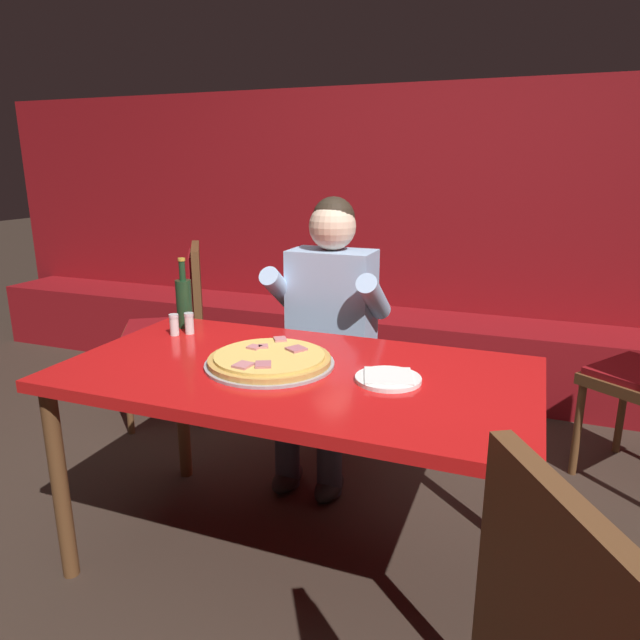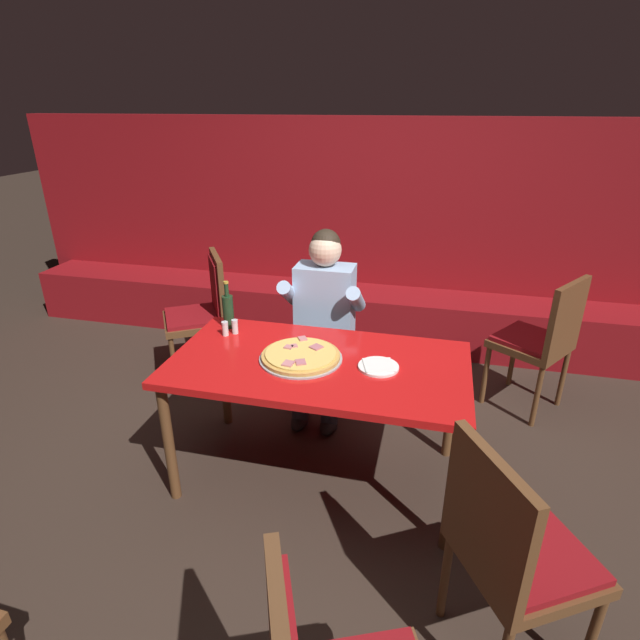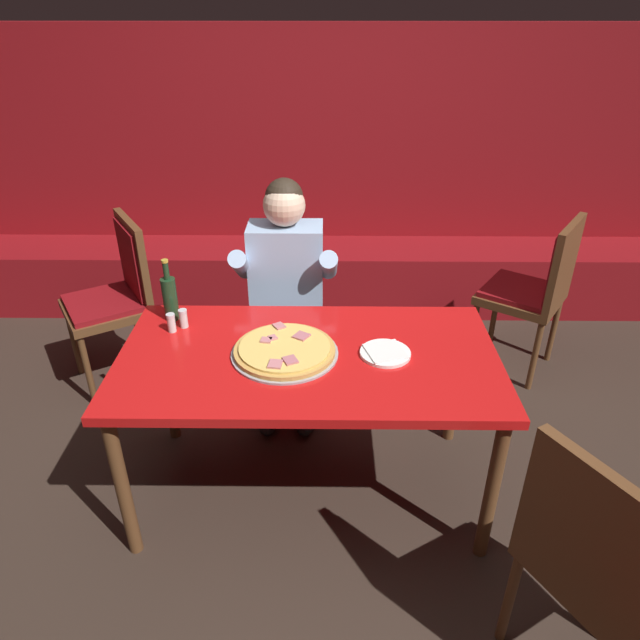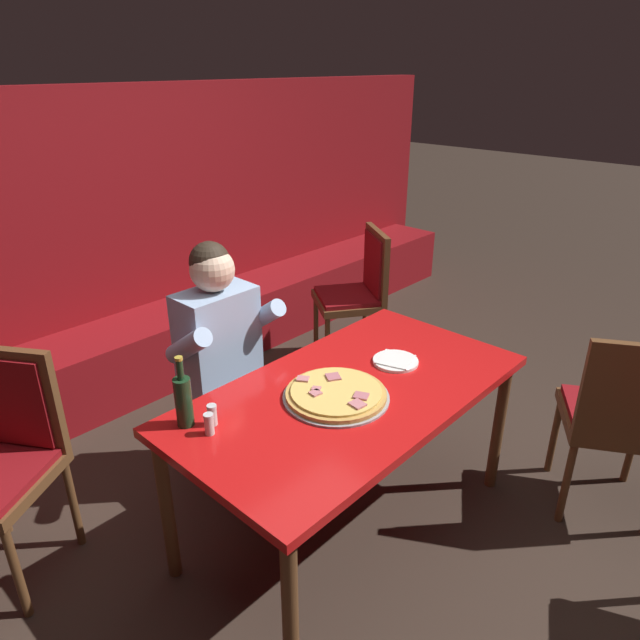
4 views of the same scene
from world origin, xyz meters
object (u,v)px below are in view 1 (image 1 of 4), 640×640
(main_dining_table, at_px, (296,389))
(diner_seated_blue_shirt, at_px, (325,327))
(plate_white_paper, at_px, (388,378))
(shaker_oregano, at_px, (174,326))
(shaker_red_pepper_flakes, at_px, (189,324))
(dining_chair_near_right, at_px, (177,319))
(pizza, at_px, (270,360))
(beer_bottle, at_px, (184,301))

(main_dining_table, distance_m, diner_seated_blue_shirt, 0.66)
(plate_white_paper, relative_size, shaker_oregano, 2.44)
(shaker_red_pepper_flakes, height_order, diner_seated_blue_shirt, diner_seated_blue_shirt)
(shaker_oregano, height_order, diner_seated_blue_shirt, diner_seated_blue_shirt)
(plate_white_paper, bearing_deg, dining_chair_near_right, 147.36)
(main_dining_table, distance_m, shaker_oregano, 0.64)
(diner_seated_blue_shirt, bearing_deg, pizza, -86.57)
(main_dining_table, bearing_deg, diner_seated_blue_shirt, 101.80)
(pizza, height_order, shaker_red_pepper_flakes, shaker_red_pepper_flakes)
(plate_white_paper, height_order, shaker_red_pepper_flakes, shaker_red_pepper_flakes)
(pizza, distance_m, dining_chair_near_right, 1.39)
(shaker_oregano, relative_size, shaker_red_pepper_flakes, 1.00)
(main_dining_table, distance_m, beer_bottle, 0.72)
(beer_bottle, bearing_deg, shaker_red_pepper_flakes, -47.34)
(main_dining_table, xyz_separation_m, pizza, (-0.10, 0.00, 0.09))
(plate_white_paper, bearing_deg, shaker_oregano, 169.01)
(main_dining_table, bearing_deg, beer_bottle, 154.91)
(shaker_red_pepper_flakes, distance_m, diner_seated_blue_shirt, 0.61)
(main_dining_table, relative_size, beer_bottle, 5.38)
(plate_white_paper, relative_size, dining_chair_near_right, 0.21)
(shaker_oregano, bearing_deg, pizza, -19.36)
(shaker_red_pepper_flakes, distance_m, dining_chair_near_right, 0.92)
(plate_white_paper, distance_m, diner_seated_blue_shirt, 0.79)
(beer_bottle, bearing_deg, plate_white_paper, -17.27)
(dining_chair_near_right, bearing_deg, pizza, -41.98)
(main_dining_table, xyz_separation_m, shaker_red_pepper_flakes, (-0.56, 0.22, 0.11))
(beer_bottle, relative_size, shaker_red_pepper_flakes, 3.40)
(shaker_oregano, bearing_deg, main_dining_table, -16.54)
(dining_chair_near_right, bearing_deg, beer_bottle, -52.01)
(main_dining_table, height_order, dining_chair_near_right, dining_chair_near_right)
(dining_chair_near_right, bearing_deg, diner_seated_blue_shirt, -15.39)
(pizza, bearing_deg, shaker_red_pepper_flakes, 154.81)
(dining_chair_near_right, bearing_deg, shaker_red_pepper_flakes, -51.47)
(plate_white_paper, height_order, diner_seated_blue_shirt, diner_seated_blue_shirt)
(plate_white_paper, bearing_deg, main_dining_table, -179.91)
(shaker_oregano, xyz_separation_m, shaker_red_pepper_flakes, (0.04, 0.04, 0.00))
(main_dining_table, bearing_deg, dining_chair_near_right, 140.55)
(plate_white_paper, relative_size, diner_seated_blue_shirt, 0.16)
(beer_bottle, height_order, dining_chair_near_right, beer_bottle)
(plate_white_paper, bearing_deg, beer_bottle, 162.73)
(beer_bottle, height_order, shaker_oregano, beer_bottle)
(pizza, height_order, dining_chair_near_right, dining_chair_near_right)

